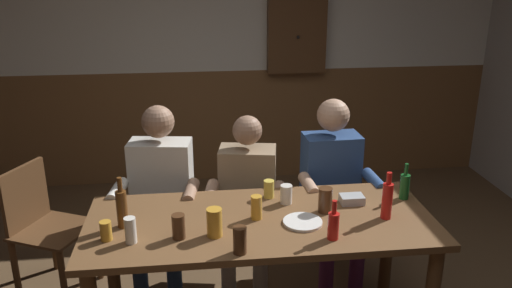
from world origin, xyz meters
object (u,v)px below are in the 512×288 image
(pint_glass_7, at_px, (179,227))
(plate_0, at_px, (303,222))
(bottle_1, at_px, (387,199))
(pint_glass_3, at_px, (240,240))
(pint_glass_5, at_px, (214,223))
(bottle_0, at_px, (122,208))
(pint_glass_6, at_px, (325,200))
(dining_table, at_px, (261,236))
(pint_glass_8, at_px, (256,207))
(bottle_2, at_px, (405,186))
(bottle_3, at_px, (333,225))
(person_1, at_px, (247,192))
(pint_glass_2, at_px, (269,189))
(pint_glass_0, at_px, (286,194))
(person_0, at_px, (160,189))
(pint_glass_1, at_px, (106,231))
(pint_glass_4, at_px, (130,230))
(condiment_caddy, at_px, (352,199))
(person_2, at_px, (333,181))
(wall_dart_cabinet, at_px, (297,36))

(pint_glass_7, bearing_deg, plate_0, 6.95)
(bottle_1, height_order, pint_glass_3, bottle_1)
(plate_0, height_order, pint_glass_5, pint_glass_5)
(bottle_0, bearing_deg, pint_glass_6, 2.21)
(bottle_0, height_order, pint_glass_6, bottle_0)
(dining_table, height_order, pint_glass_8, pint_glass_8)
(bottle_2, xyz_separation_m, pint_glass_7, (-1.36, -0.33, -0.02))
(bottle_3, bearing_deg, person_1, 111.57)
(bottle_0, distance_m, pint_glass_2, 0.89)
(pint_glass_0, bearing_deg, plate_0, -79.91)
(bottle_1, xyz_separation_m, pint_glass_6, (-0.32, 0.12, -0.04))
(pint_glass_0, distance_m, pint_glass_6, 0.25)
(person_0, height_order, bottle_0, person_0)
(bottle_1, relative_size, pint_glass_1, 2.62)
(dining_table, xyz_separation_m, person_1, (-0.01, 0.65, -0.02))
(bottle_2, height_order, pint_glass_2, bottle_2)
(pint_glass_7, bearing_deg, bottle_2, 13.48)
(pint_glass_8, bearing_deg, pint_glass_7, -158.41)
(pint_glass_4, bearing_deg, condiment_caddy, 14.00)
(bottle_1, xyz_separation_m, pint_glass_3, (-0.86, -0.28, -0.04))
(person_0, height_order, person_2, person_2)
(bottle_2, bearing_deg, pint_glass_7, -166.52)
(person_1, distance_m, wall_dart_cabinet, 2.02)
(person_0, xyz_separation_m, pint_glass_5, (0.33, -0.82, 0.16))
(pint_glass_5, bearing_deg, bottle_3, -9.63)
(pint_glass_4, xyz_separation_m, pint_glass_7, (0.25, 0.02, -0.00))
(condiment_caddy, bearing_deg, person_0, 156.16)
(person_1, xyz_separation_m, bottle_0, (-0.75, -0.65, 0.24))
(pint_glass_6, height_order, pint_glass_8, pint_glass_6)
(pint_glass_5, relative_size, wall_dart_cabinet, 0.22)
(bottle_2, bearing_deg, bottle_0, -174.37)
(plate_0, bearing_deg, pint_glass_8, 160.59)
(bottle_1, relative_size, pint_glass_5, 1.77)
(pint_glass_3, distance_m, pint_glass_8, 0.38)
(plate_0, relative_size, bottle_0, 0.75)
(pint_glass_1, bearing_deg, plate_0, 3.13)
(pint_glass_0, relative_size, pint_glass_4, 0.82)
(pint_glass_2, bearing_deg, condiment_caddy, -16.11)
(pint_glass_3, height_order, pint_glass_6, pint_glass_6)
(person_0, bearing_deg, pint_glass_3, 122.28)
(bottle_2, height_order, pint_glass_0, bottle_2)
(condiment_caddy, distance_m, pint_glass_6, 0.22)
(bottle_1, relative_size, pint_glass_4, 1.98)
(pint_glass_0, bearing_deg, pint_glass_5, -142.02)
(pint_glass_2, xyz_separation_m, pint_glass_4, (-0.79, -0.46, 0.01))
(pint_glass_0, distance_m, pint_glass_8, 0.27)
(dining_table, xyz_separation_m, plate_0, (0.23, -0.08, 0.11))
(pint_glass_8, bearing_deg, bottle_0, -179.33)
(pint_glass_4, bearing_deg, pint_glass_0, 22.56)
(pint_glass_6, bearing_deg, pint_glass_0, 145.11)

